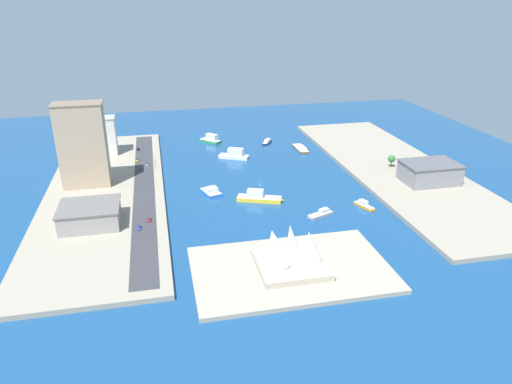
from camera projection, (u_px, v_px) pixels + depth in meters
ground_plane at (260, 181)px, 309.97m from camera, size 440.00×440.00×0.00m
quay_west at (396, 169)px, 328.69m from camera, size 70.00×240.00×2.49m
quay_east at (106, 192)px, 290.29m from camera, size 70.00×240.00×2.49m
peninsula_point at (291, 269)px, 209.31m from camera, size 86.98×54.92×2.00m
road_strip at (144, 187)px, 294.37m from camera, size 12.55×228.00×0.15m
water_taxi_orange at (364, 205)px, 271.97m from camera, size 8.31×14.86×3.93m
ferry_white_commuter at (234, 154)px, 352.04m from camera, size 23.38×16.22×7.71m
barge_flat_brown at (301, 148)px, 371.93m from camera, size 7.52×24.26×3.26m
ferry_yellow_fast at (259, 197)px, 280.02m from camera, size 27.80×16.23×6.81m
catamaran_blue at (211, 191)px, 290.46m from camera, size 12.82×17.21×4.52m
yacht_sleek_gray at (321, 214)px, 261.22m from camera, size 16.30×10.24×3.91m
ferry_green_doubledeck at (211, 139)px, 390.01m from camera, size 17.71×18.24×7.22m
patrol_launch_navy at (267, 142)px, 387.50m from camera, size 10.46×12.80×3.51m
warehouse_low_gray at (430, 172)px, 299.80m from camera, size 34.45×24.69×12.90m
carpark_squat_concrete at (90, 215)px, 244.82m from camera, size 30.73×26.78×10.74m
apartment_midrise_tan at (83, 145)px, 287.47m from camera, size 29.20×15.72×51.92m
hotel_broad_white at (98, 136)px, 349.59m from camera, size 27.10×15.08×27.87m
suv_black at (138, 149)px, 363.70m from camera, size 1.93×4.62×1.56m
pickup_red at (149, 219)px, 249.94m from camera, size 2.05×4.33×1.65m
sedan_silver at (148, 164)px, 331.64m from camera, size 2.18×4.96×1.61m
taxi_yellow_cab at (137, 160)px, 339.88m from camera, size 1.94×5.04×1.51m
hatchback_blue at (139, 227)px, 241.75m from camera, size 1.90×5.18×1.57m
traffic_light_waterfront at (155, 163)px, 323.59m from camera, size 0.36×0.36×6.50m
opera_landmark at (289, 252)px, 205.58m from camera, size 30.28×29.65×21.47m
park_tree_cluster at (401, 161)px, 321.49m from camera, size 11.68×14.21×9.13m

